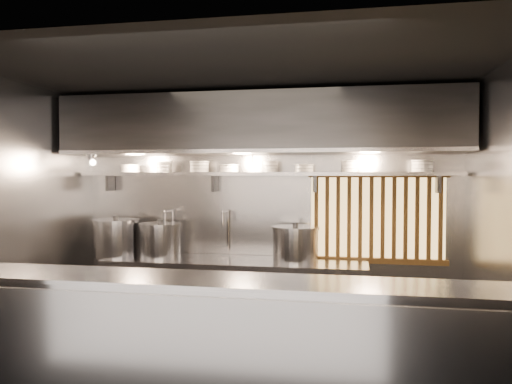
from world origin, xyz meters
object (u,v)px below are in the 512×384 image
(stock_pot_right, at_px, (295,244))
(stock_pot_mid, at_px, (160,240))
(heat_lamp, at_px, (91,157))
(stock_pot_left, at_px, (116,237))
(pendant_bulb, at_px, (252,167))

(stock_pot_right, bearing_deg, stock_pot_mid, -179.98)
(stock_pot_mid, relative_size, stock_pot_right, 0.91)
(heat_lamp, relative_size, stock_pot_left, 0.54)
(stock_pot_left, xyz_separation_m, stock_pot_mid, (0.55, 0.03, -0.02))
(heat_lamp, distance_m, stock_pot_left, 1.00)
(heat_lamp, height_order, stock_pot_mid, heat_lamp)
(heat_lamp, xyz_separation_m, stock_pot_mid, (0.70, 0.31, -0.96))
(heat_lamp, distance_m, stock_pot_right, 2.51)
(stock_pot_left, bearing_deg, stock_pot_right, 0.76)
(stock_pot_left, distance_m, stock_pot_right, 2.15)
(pendant_bulb, bearing_deg, stock_pot_right, -5.03)
(pendant_bulb, xyz_separation_m, stock_pot_right, (0.50, -0.04, -0.86))
(pendant_bulb, height_order, stock_pot_right, pendant_bulb)
(pendant_bulb, distance_m, stock_pot_left, 1.85)
(stock_pot_left, xyz_separation_m, stock_pot_right, (2.15, 0.03, -0.02))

